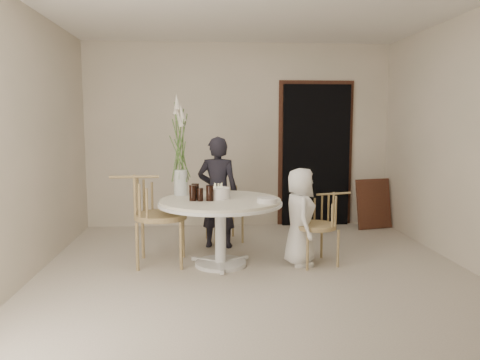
{
  "coord_description": "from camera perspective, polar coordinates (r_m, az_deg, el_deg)",
  "views": [
    {
      "loc": [
        -0.51,
        -4.7,
        1.56
      ],
      "look_at": [
        -0.13,
        0.3,
        0.93
      ],
      "focal_mm": 35.0,
      "sensor_mm": 36.0,
      "label": 1
    }
  ],
  "objects": [
    {
      "name": "ground",
      "position": [
        4.98,
        1.84,
        -11.1
      ],
      "size": [
        4.5,
        4.5,
        0.0
      ],
      "primitive_type": "plane",
      "color": "beige",
      "rests_on": "ground"
    },
    {
      "name": "room_shell",
      "position": [
        4.73,
        1.92,
        7.89
      ],
      "size": [
        4.5,
        4.5,
        4.5
      ],
      "color": "white",
      "rests_on": "ground"
    },
    {
      "name": "doorway",
      "position": [
        7.11,
        9.22,
        2.96
      ],
      "size": [
        1.0,
        0.1,
        2.1
      ],
      "primitive_type": "cube",
      "color": "black",
      "rests_on": "ground"
    },
    {
      "name": "door_trim",
      "position": [
        7.14,
        9.16,
        3.46
      ],
      "size": [
        1.12,
        0.03,
        2.22
      ],
      "primitive_type": "cube",
      "color": "#4F301B",
      "rests_on": "ground"
    },
    {
      "name": "table",
      "position": [
        5.04,
        -2.41,
        -3.63
      ],
      "size": [
        1.33,
        1.33,
        0.73
      ],
      "color": "silver",
      "rests_on": "ground"
    },
    {
      "name": "picture_frame",
      "position": [
        7.12,
        15.99,
        -2.8
      ],
      "size": [
        0.57,
        0.29,
        0.72
      ],
      "primitive_type": "cube",
      "rotation": [
        -0.17,
        0.0,
        0.24
      ],
      "color": "#4F301B",
      "rests_on": "ground"
    },
    {
      "name": "chair_far",
      "position": [
        6.2,
        -2.26,
        -2.51
      ],
      "size": [
        0.53,
        0.55,
        0.8
      ],
      "rotation": [
        0.0,
        0.0,
        0.28
      ],
      "color": "tan",
      "rests_on": "ground"
    },
    {
      "name": "chair_right",
      "position": [
        5.22,
        10.26,
        -4.54
      ],
      "size": [
        0.53,
        0.51,
        0.79
      ],
      "rotation": [
        0.0,
        0.0,
        -1.32
      ],
      "color": "tan",
      "rests_on": "ground"
    },
    {
      "name": "chair_left",
      "position": [
        5.17,
        -11.2,
        -3.2
      ],
      "size": [
        0.6,
        0.57,
        0.99
      ],
      "rotation": [
        0.0,
        0.0,
        1.57
      ],
      "color": "tan",
      "rests_on": "ground"
    },
    {
      "name": "girl",
      "position": [
        5.78,
        -2.73,
        -1.51
      ],
      "size": [
        0.55,
        0.41,
        1.38
      ],
      "primitive_type": "imported",
      "rotation": [
        0.0,
        0.0,
        2.96
      ],
      "color": "black",
      "rests_on": "ground"
    },
    {
      "name": "boy",
      "position": [
        5.13,
        7.33,
        -4.46
      ],
      "size": [
        0.34,
        0.52,
        1.06
      ],
      "primitive_type": "imported",
      "rotation": [
        0.0,
        0.0,
        1.56
      ],
      "color": "white",
      "rests_on": "ground"
    },
    {
      "name": "birthday_cake",
      "position": [
        5.05,
        -2.67,
        -1.61
      ],
      "size": [
        0.25,
        0.25,
        0.17
      ],
      "rotation": [
        0.0,
        0.0,
        0.13
      ],
      "color": "white",
      "rests_on": "table"
    },
    {
      "name": "cola_tumbler_a",
      "position": [
        5.01,
        -5.47,
        -1.4
      ],
      "size": [
        0.1,
        0.1,
        0.17
      ],
      "primitive_type": "cylinder",
      "rotation": [
        0.0,
        0.0,
        0.24
      ],
      "color": "black",
      "rests_on": "table"
    },
    {
      "name": "cola_tumbler_b",
      "position": [
        4.91,
        -3.71,
        -1.6
      ],
      "size": [
        0.1,
        0.1,
        0.16
      ],
      "primitive_type": "cylinder",
      "rotation": [
        0.0,
        0.0,
        0.38
      ],
      "color": "black",
      "rests_on": "table"
    },
    {
      "name": "cola_tumbler_c",
      "position": [
        4.91,
        -4.88,
        -1.79
      ],
      "size": [
        0.07,
        0.07,
        0.14
      ],
      "primitive_type": "cylinder",
      "rotation": [
        0.0,
        0.0,
        -0.1
      ],
      "color": "black",
      "rests_on": "table"
    },
    {
      "name": "cola_tumbler_d",
      "position": [
        4.93,
        -5.77,
        -1.58
      ],
      "size": [
        0.08,
        0.08,
        0.17
      ],
      "primitive_type": "cylinder",
      "rotation": [
        0.0,
        0.0,
        -0.05
      ],
      "color": "black",
      "rests_on": "table"
    },
    {
      "name": "plate_stack",
      "position": [
        4.8,
        3.32,
        -2.48
      ],
      "size": [
        0.27,
        0.27,
        0.05
      ],
      "primitive_type": "cylinder",
      "rotation": [
        0.0,
        0.0,
        0.41
      ],
      "color": "white",
      "rests_on": "table"
    },
    {
      "name": "flower_vase",
      "position": [
        5.3,
        -7.31,
        3.61
      ],
      "size": [
        0.15,
        0.15,
        1.14
      ],
      "rotation": [
        0.0,
        0.0,
        0.13
      ],
      "color": "silver",
      "rests_on": "table"
    }
  ]
}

